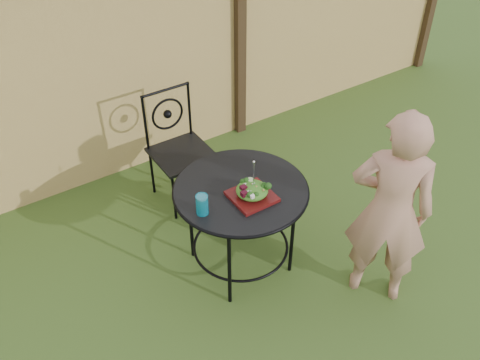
{
  "coord_description": "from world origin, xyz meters",
  "views": [
    {
      "loc": [
        -1.2,
        -1.65,
        3.01
      ],
      "look_at": [
        0.34,
        0.69,
        0.75
      ],
      "focal_mm": 40.0,
      "sensor_mm": 36.0,
      "label": 1
    }
  ],
  "objects": [
    {
      "name": "drinking_glass",
      "position": [
        -0.02,
        0.57,
        0.79
      ],
      "size": [
        0.08,
        0.08,
        0.14
      ],
      "primitive_type": "cylinder",
      "color": "#0B6F88",
      "rests_on": "patio_table"
    },
    {
      "name": "salad_plate",
      "position": [
        0.32,
        0.52,
        0.74
      ],
      "size": [
        0.27,
        0.27,
        0.02
      ],
      "primitive_type": "cube",
      "color": "#43090C",
      "rests_on": "patio_table"
    },
    {
      "name": "diner",
      "position": [
        0.97,
        -0.08,
        0.74
      ],
      "size": [
        0.62,
        0.64,
        1.47
      ],
      "primitive_type": "imported",
      "rotation": [
        0.0,
        0.0,
        2.29
      ],
      "color": "tan",
      "rests_on": "ground"
    },
    {
      "name": "patio_chair",
      "position": [
        0.34,
        1.59,
        0.5
      ],
      "size": [
        0.46,
        0.46,
        0.95
      ],
      "color": "black",
      "rests_on": "ground"
    },
    {
      "name": "fence",
      "position": [
        -0.0,
        2.19,
        0.95
      ],
      "size": [
        8.0,
        0.12,
        1.9
      ],
      "color": "#EDC875",
      "rests_on": "ground"
    },
    {
      "name": "fork",
      "position": [
        0.33,
        0.52,
        0.92
      ],
      "size": [
        0.01,
        0.01,
        0.18
      ],
      "primitive_type": "cylinder",
      "color": "silver",
      "rests_on": "salad"
    },
    {
      "name": "salad",
      "position": [
        0.32,
        0.52,
        0.79
      ],
      "size": [
        0.21,
        0.21,
        0.08
      ],
      "primitive_type": "ellipsoid",
      "color": "#235614",
      "rests_on": "salad_plate"
    },
    {
      "name": "patio_table",
      "position": [
        0.31,
        0.64,
        0.59
      ],
      "size": [
        0.92,
        0.92,
        0.72
      ],
      "color": "black",
      "rests_on": "ground"
    },
    {
      "name": "ground",
      "position": [
        0.0,
        0.0,
        0.0
      ],
      "size": [
        60.0,
        60.0,
        0.0
      ],
      "primitive_type": "plane",
      "color": "#244516",
      "rests_on": "ground"
    }
  ]
}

